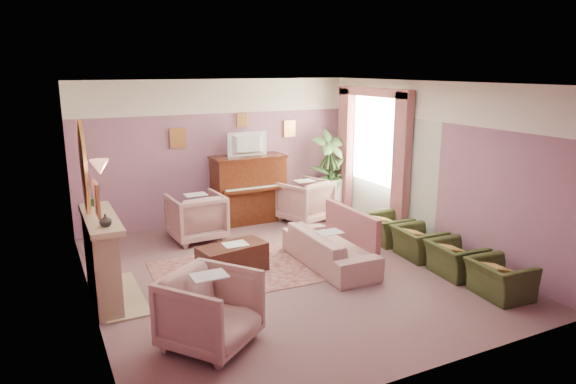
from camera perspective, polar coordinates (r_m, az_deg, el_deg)
name	(u,v)px	position (r m, az deg, el deg)	size (l,w,h in m)	color
floor	(285,271)	(7.88, -0.28, -8.79)	(5.50, 6.00, 0.01)	#725053
ceiling	(285,83)	(7.29, -0.31, 12.01)	(5.50, 6.00, 0.01)	white
wall_back	(218,152)	(10.20, -7.77, 4.45)	(5.50, 0.02, 2.80)	#765173
wall_front	(425,243)	(5.04, 14.98, -5.45)	(5.50, 0.02, 2.80)	#765173
wall_left	(84,203)	(6.75, -21.74, -1.13)	(0.02, 6.00, 2.80)	#765173
wall_right	(431,166)	(9.00, 15.66, 2.84)	(0.02, 6.00, 2.80)	#765173
picture_rail_band	(217,96)	(10.07, -7.95, 10.49)	(5.50, 0.01, 0.65)	white
stripe_panel	(383,171)	(10.03, 10.53, 2.31)	(0.01, 3.00, 2.15)	beige
fireplace_surround	(101,261)	(7.20, -20.01, -7.18)	(0.30, 1.40, 1.10)	tan
fireplace_inset	(110,270)	(7.27, -19.13, -8.19)	(0.18, 0.72, 0.68)	black
fire_ember	(115,282)	(7.34, -18.71, -9.46)	(0.06, 0.54, 0.10)	orange
mantel_shelf	(100,219)	(7.03, -20.15, -2.80)	(0.40, 1.55, 0.07)	tan
hearth	(120,296)	(7.42, -18.12, -10.88)	(0.55, 1.50, 0.02)	tan
mirror_frame	(84,168)	(6.87, -21.77, 2.53)	(0.04, 0.72, 1.20)	#E4A251
mirror_glass	(86,167)	(6.87, -21.56, 2.55)	(0.01, 0.60, 1.06)	silver
sconce_shade	(100,167)	(5.81, -20.20, 2.60)	(0.20, 0.20, 0.16)	#FFAB82
piano	(249,190)	(10.22, -4.40, 0.27)	(1.40, 0.60, 1.30)	#471E0E
piano_keyshelf	(255,190)	(9.89, -3.64, 0.24)	(1.30, 0.12, 0.06)	#471E0E
piano_keys	(255,188)	(9.88, -3.64, 0.46)	(1.20, 0.08, 0.02)	silver
piano_top	(248,157)	(10.08, -4.47, 3.92)	(1.45, 0.65, 0.04)	#471E0E
television	(249,142)	(9.99, -4.39, 5.51)	(0.80, 0.12, 0.48)	black
print_back_left	(178,138)	(9.89, -12.16, 5.86)	(0.30, 0.03, 0.38)	#E4A251
print_back_right	(290,129)	(10.70, 0.17, 7.06)	(0.26, 0.03, 0.34)	#E4A251
print_back_mid	(242,120)	(10.25, -5.13, 7.95)	(0.22, 0.03, 0.26)	#E4A251
print_left_wall	(97,199)	(5.52, -20.48, -0.75)	(0.03, 0.28, 0.36)	#E4A251
window_blind	(375,137)	(10.11, 9.68, 6.02)	(0.03, 1.40, 1.80)	white
curtain_left	(401,166)	(9.40, 12.47, 2.85)	(0.16, 0.34, 2.60)	#915056
curtain_right	(345,151)	(10.87, 6.40, 4.53)	(0.16, 0.34, 2.60)	#915056
pelmet	(374,92)	(9.98, 9.50, 10.90)	(0.16, 2.20, 0.16)	#915056
mantel_plant	(95,196)	(7.52, -20.67, -0.46)	(0.16, 0.16, 0.28)	#2F4F25
mantel_vase	(105,220)	(6.52, -19.62, -3.00)	(0.16, 0.16, 0.16)	white
area_rug	(239,271)	(7.92, -5.46, -8.69)	(2.50, 1.80, 0.01)	#8C5651
coffee_table	(232,259)	(7.77, -6.19, -7.43)	(1.00, 0.50, 0.45)	#391B13
table_paper	(235,244)	(7.71, -5.88, -5.78)	(0.35, 0.28, 0.01)	silver
sofa	(329,242)	(8.01, 4.62, -5.55)	(0.63, 1.89, 0.76)	tan
sofa_throw	(351,225)	(8.15, 7.06, -3.66)	(0.10, 1.43, 0.52)	#915056
floral_armchair_left	(196,214)	(9.28, -10.15, -2.46)	(0.90, 0.90, 0.93)	tan
floral_armchair_right	(305,199)	(10.23, 1.85, -0.74)	(0.90, 0.90, 0.93)	tan
floral_armchair_front	(210,307)	(5.81, -8.61, -12.48)	(0.90, 0.90, 0.93)	tan
olive_chair_a	(500,273)	(7.51, 22.52, -8.34)	(0.54, 0.76, 0.66)	#36411E
olive_chair_b	(456,254)	(8.03, 18.13, -6.55)	(0.54, 0.76, 0.66)	#36411E
olive_chair_c	(419,238)	(8.59, 14.32, -4.96)	(0.54, 0.76, 0.66)	#36411E
olive_chair_d	(388,224)	(9.19, 11.01, -3.55)	(0.54, 0.76, 0.66)	#36411E
side_table	(331,194)	(11.08, 4.80, -0.28)	(0.52, 0.52, 0.70)	silver
side_plant_big	(331,171)	(10.97, 4.85, 2.36)	(0.30, 0.30, 0.34)	#2F4F25
side_plant_small	(339,173)	(10.95, 5.66, 2.17)	(0.16, 0.16, 0.28)	#2F4F25
palm_pot	(328,206)	(10.88, 4.52, -1.51)	(0.34, 0.34, 0.34)	brown
palm_plant	(329,164)	(10.68, 4.61, 3.10)	(0.76, 0.76, 1.44)	#2F4F25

